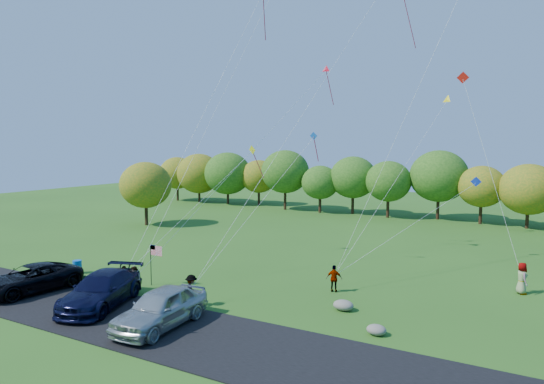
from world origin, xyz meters
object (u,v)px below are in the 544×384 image
at_px(flyer_c, 191,291).
at_px(trash_barrel, 77,267).
at_px(minivan_silver, 161,308).
at_px(minivan_dark, 31,279).
at_px(park_bench, 72,273).
at_px(flyer_b, 135,281).
at_px(flyer_e, 522,278).
at_px(flyer_a, 124,279).
at_px(minivan_navy, 101,290).
at_px(flyer_d, 334,279).

xyz_separation_m(flyer_c, trash_barrel, (-11.16, 1.54, -0.43)).
bearing_deg(minivan_silver, minivan_dark, 174.24).
bearing_deg(trash_barrel, park_bench, -47.47).
relative_size(flyer_b, flyer_c, 0.96).
bearing_deg(flyer_c, flyer_e, -99.39).
relative_size(minivan_silver, flyer_e, 2.95).
bearing_deg(flyer_a, flyer_b, -34.77).
xyz_separation_m(minivan_silver, flyer_a, (-5.94, 3.36, -0.22)).
distance_m(minivan_navy, flyer_e, 24.12).
bearing_deg(minivan_dark, flyer_c, 22.68).
distance_m(flyer_c, flyer_e, 19.28).
bearing_deg(flyer_a, minivan_navy, -94.14).
xyz_separation_m(minivan_dark, park_bench, (0.15, 2.75, -0.29)).
distance_m(flyer_b, flyer_e, 22.82).
height_order(minivan_navy, flyer_d, minivan_navy).
relative_size(minivan_dark, minivan_silver, 1.04).
relative_size(minivan_silver, park_bench, 2.91).
xyz_separation_m(flyer_a, flyer_c, (5.23, -0.16, 0.10)).
distance_m(minivan_navy, park_bench, 6.10).
bearing_deg(flyer_e, flyer_a, 92.88).
bearing_deg(minivan_dark, trash_barrel, 113.58).
bearing_deg(minivan_navy, flyer_e, 15.41).
relative_size(minivan_dark, flyer_e, 3.08).
height_order(minivan_dark, flyer_b, flyer_b).
height_order(minivan_silver, trash_barrel, minivan_silver).
bearing_deg(flyer_d, flyer_e, -165.66).
bearing_deg(minivan_dark, minivan_navy, 9.80).
distance_m(flyer_b, flyer_d, 11.80).
xyz_separation_m(minivan_navy, flyer_d, (9.97, 8.75, -0.14)).
bearing_deg(park_bench, flyer_d, 39.20).
height_order(flyer_b, flyer_c, flyer_c).
bearing_deg(flyer_c, minivan_silver, 147.10).
height_order(minivan_navy, minivan_silver, minivan_silver).
bearing_deg(flyer_e, park_bench, 88.78).
bearing_deg(park_bench, trash_barrel, 149.74).
bearing_deg(minivan_dark, flyer_e, 36.04).
relative_size(minivan_silver, trash_barrel, 6.16).
bearing_deg(minivan_dark, flyer_b, 33.08).
height_order(flyer_c, park_bench, flyer_c).
distance_m(minivan_dark, minivan_navy, 5.71).
distance_m(minivan_silver, flyer_c, 3.28).
relative_size(flyer_a, flyer_d, 0.96).
relative_size(flyer_b, trash_barrel, 1.87).
bearing_deg(minivan_silver, park_bench, 159.61).
bearing_deg(flyer_d, minivan_dark, 16.75).
height_order(flyer_a, flyer_c, flyer_c).
xyz_separation_m(minivan_navy, minivan_silver, (4.89, -0.71, 0.04)).
bearing_deg(flyer_e, flyer_b, 94.43).
bearing_deg(flyer_c, minivan_dark, 60.18).
bearing_deg(flyer_c, minivan_navy, 75.37).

